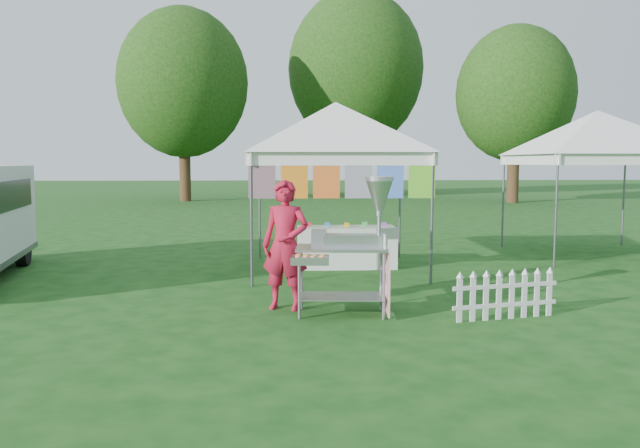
{
  "coord_description": "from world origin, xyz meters",
  "views": [
    {
      "loc": [
        -0.85,
        -7.61,
        1.94
      ],
      "look_at": [
        -0.41,
        0.86,
        1.1
      ],
      "focal_mm": 35.0,
      "sensor_mm": 36.0,
      "label": 1
    }
  ],
  "objects": [
    {
      "name": "picket_fence",
      "position": [
        1.84,
        -0.15,
        0.29
      ],
      "size": [
        1.41,
        0.34,
        0.56
      ],
      "rotation": [
        0.0,
        0.0,
        0.22
      ],
      "color": "silver",
      "rests_on": "ground"
    },
    {
      "name": "vendor",
      "position": [
        -0.89,
        0.52,
        0.86
      ],
      "size": [
        0.72,
        0.57,
        1.71
      ],
      "primitive_type": "imported",
      "rotation": [
        0.0,
        0.0,
        -0.29
      ],
      "color": "#A7142D",
      "rests_on": "ground"
    },
    {
      "name": "donut_cart",
      "position": [
        0.01,
        0.16,
        1.04
      ],
      "size": [
        1.32,
        0.82,
        1.76
      ],
      "rotation": [
        0.0,
        0.0,
        -0.08
      ],
      "color": "gray",
      "rests_on": "ground"
    },
    {
      "name": "tree_right",
      "position": [
        10.0,
        22.0,
        5.18
      ],
      "size": [
        5.6,
        5.6,
        8.42
      ],
      "color": "#3C2915",
      "rests_on": "ground"
    },
    {
      "name": "canopy_right",
      "position": [
        5.5,
        5.0,
        2.99
      ],
      "size": [
        4.24,
        4.24,
        3.45
      ],
      "color": "#59595E",
      "rests_on": "ground"
    },
    {
      "name": "ground",
      "position": [
        0.0,
        0.0,
        0.0
      ],
      "size": [
        120.0,
        120.0,
        0.0
      ],
      "primitive_type": "plane",
      "color": "#133F12",
      "rests_on": "ground"
    },
    {
      "name": "canopy_main",
      "position": [
        0.0,
        3.49,
        2.99
      ],
      "size": [
        4.24,
        4.24,
        3.45
      ],
      "color": "#59595E",
      "rests_on": "ground"
    },
    {
      "name": "tree_left",
      "position": [
        -6.0,
        24.0,
        5.83
      ],
      "size": [
        6.4,
        6.4,
        9.53
      ],
      "color": "#3C2915",
      "rests_on": "ground"
    },
    {
      "name": "tree_mid",
      "position": [
        3.0,
        28.0,
        7.14
      ],
      "size": [
        7.6,
        7.6,
        11.52
      ],
      "color": "#3C2915",
      "rests_on": "ground"
    },
    {
      "name": "display_table",
      "position": [
        0.23,
        3.8,
        0.38
      ],
      "size": [
        1.8,
        0.7,
        0.75
      ],
      "primitive_type": "cube",
      "color": "white",
      "rests_on": "ground"
    }
  ]
}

